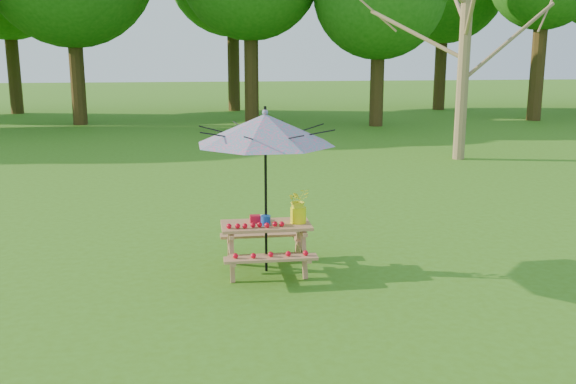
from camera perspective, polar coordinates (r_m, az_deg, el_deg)
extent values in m
cylinder|color=olive|center=(18.33, 15.39, 11.59)|extent=(0.40, 0.40, 5.65)
cube|color=#AB724D|center=(8.66, -1.97, -2.97)|extent=(1.20, 0.62, 0.04)
cube|color=#AB724D|center=(8.22, -1.54, -5.92)|extent=(1.20, 0.22, 0.04)
cube|color=#AB724D|center=(9.27, -2.32, -3.81)|extent=(1.20, 0.22, 0.04)
cylinder|color=black|center=(8.55, -1.99, 0.10)|extent=(0.04, 0.04, 2.25)
cone|color=teal|center=(8.41, -2.03, 5.60)|extent=(2.42, 2.42, 0.40)
sphere|color=teal|center=(8.39, -2.04, 7.09)|extent=(0.08, 0.08, 0.08)
cube|color=red|center=(8.72, -2.94, -2.40)|extent=(0.14, 0.12, 0.10)
cylinder|color=#1440A6|center=(8.58, -1.99, -2.53)|extent=(0.13, 0.13, 0.13)
cube|color=white|center=(8.81, -2.62, -2.34)|extent=(0.13, 0.13, 0.07)
cylinder|color=#FFF90D|center=(8.68, 0.92, -2.06)|extent=(0.21, 0.21, 0.21)
imported|color=yellow|center=(8.63, 0.92, -0.73)|extent=(0.36, 0.34, 0.32)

